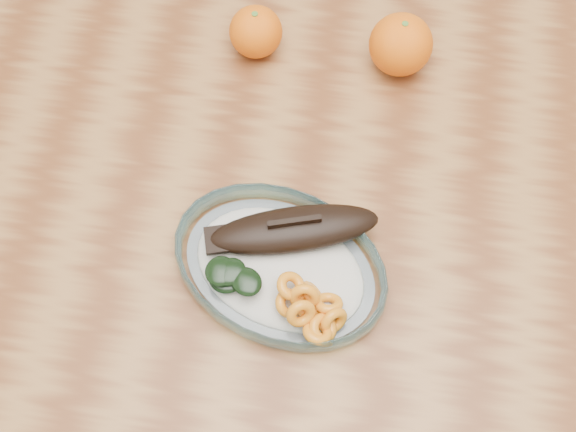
{
  "coord_description": "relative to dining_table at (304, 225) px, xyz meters",
  "views": [
    {
      "loc": [
        0.04,
        -0.41,
        1.52
      ],
      "look_at": [
        -0.01,
        -0.05,
        0.77
      ],
      "focal_mm": 45.0,
      "sensor_mm": 36.0,
      "label": 1
    }
  ],
  "objects": [
    {
      "name": "plated_meal",
      "position": [
        -0.01,
        -0.11,
        0.12
      ],
      "size": [
        0.56,
        0.56,
        0.08
      ],
      "rotation": [
        0.0,
        0.0,
        -0.31
      ],
      "color": "white",
      "rests_on": "dining_table"
    },
    {
      "name": "dining_table",
      "position": [
        0.0,
        0.0,
        0.0
      ],
      "size": [
        1.2,
        0.8,
        0.75
      ],
      "color": "brown",
      "rests_on": "ground"
    },
    {
      "name": "orange_right",
      "position": [
        0.09,
        0.2,
        0.14
      ],
      "size": [
        0.08,
        0.08,
        0.08
      ],
      "primitive_type": "sphere",
      "color": "#EF4104",
      "rests_on": "dining_table"
    },
    {
      "name": "orange_left",
      "position": [
        -0.1,
        0.2,
        0.13
      ],
      "size": [
        0.07,
        0.07,
        0.07
      ],
      "primitive_type": "sphere",
      "color": "#EF4104",
      "rests_on": "dining_table"
    },
    {
      "name": "ground",
      "position": [
        0.0,
        0.0,
        -0.65
      ],
      "size": [
        3.0,
        3.0,
        0.0
      ],
      "primitive_type": "plane",
      "color": "slate",
      "rests_on": "ground"
    }
  ]
}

